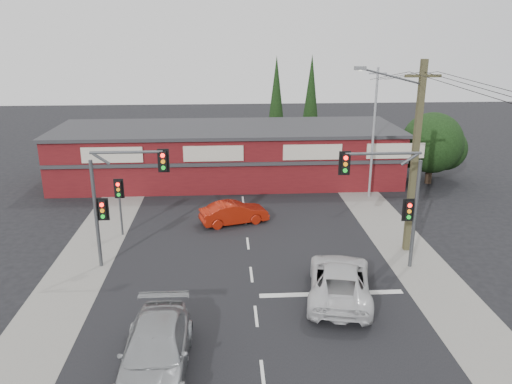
{
  "coord_description": "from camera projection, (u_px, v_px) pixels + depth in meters",
  "views": [
    {
      "loc": [
        -1.11,
        -21.18,
        11.29
      ],
      "look_at": [
        0.37,
        3.0,
        3.44
      ],
      "focal_mm": 35.0,
      "sensor_mm": 36.0,
      "label": 1
    }
  ],
  "objects": [
    {
      "name": "road_strip",
      "position": [
        247.0,
        239.0,
        28.4
      ],
      "size": [
        14.0,
        70.0,
        0.01
      ],
      "primitive_type": "cube",
      "color": "black",
      "rests_on": "ground"
    },
    {
      "name": "silver_suv",
      "position": [
        156.0,
        352.0,
        17.04
      ],
      "size": [
        2.34,
        5.7,
        1.65
      ],
      "primitive_type": "imported",
      "rotation": [
        0.0,
        0.0,
        -0.01
      ],
      "color": "#A3A6A8",
      "rests_on": "ground"
    },
    {
      "name": "conifer_far",
      "position": [
        311.0,
        95.0,
        47.06
      ],
      "size": [
        1.8,
        1.8,
        9.25
      ],
      "color": "#2D2116",
      "rests_on": "ground"
    },
    {
      "name": "lane_dashes",
      "position": [
        256.0,
        316.0,
        20.68
      ],
      "size": [
        0.12,
        31.34,
        0.01
      ],
      "color": "silver",
      "rests_on": "ground"
    },
    {
      "name": "shop_building",
      "position": [
        228.0,
        153.0,
        39.07
      ],
      "size": [
        27.3,
        8.4,
        4.22
      ],
      "color": "#4E0F13",
      "rests_on": "ground"
    },
    {
      "name": "verge_left",
      "position": [
        96.0,
        242.0,
        27.91
      ],
      "size": [
        3.0,
        70.0,
        0.02
      ],
      "primitive_type": "cube",
      "color": "gray",
      "rests_on": "ground"
    },
    {
      "name": "utility_pole",
      "position": [
        413.0,
        152.0,
        25.32
      ],
      "size": [
        4.38,
        0.59,
        10.0
      ],
      "color": "#4A4529",
      "rests_on": "ground"
    },
    {
      "name": "steel_pole",
      "position": [
        374.0,
        132.0,
        34.13
      ],
      "size": [
        1.2,
        0.16,
        9.0
      ],
      "color": "gray",
      "rests_on": "ground"
    },
    {
      "name": "ground",
      "position": [
        252.0,
        280.0,
        23.66
      ],
      "size": [
        120.0,
        120.0,
        0.0
      ],
      "primitive_type": "plane",
      "color": "black",
      "rests_on": "ground"
    },
    {
      "name": "traffic_mast_right",
      "position": [
        394.0,
        192.0,
        23.79
      ],
      "size": [
        3.96,
        0.27,
        5.97
      ],
      "color": "#47494C",
      "rests_on": "ground"
    },
    {
      "name": "power_lines",
      "position": [
        476.0,
        93.0,
        19.02
      ],
      "size": [
        2.01,
        29.0,
        1.22
      ],
      "color": "black",
      "rests_on": "ground"
    },
    {
      "name": "traffic_mast_left",
      "position": [
        116.0,
        191.0,
        23.97
      ],
      "size": [
        3.77,
        0.27,
        5.97
      ],
      "color": "#47494C",
      "rests_on": "ground"
    },
    {
      "name": "white_suv",
      "position": [
        340.0,
        280.0,
        22.01
      ],
      "size": [
        3.75,
        6.14,
        1.59
      ],
      "primitive_type": "imported",
      "rotation": [
        0.0,
        0.0,
        2.94
      ],
      "color": "silver",
      "rests_on": "ground"
    },
    {
      "name": "tree_cluster",
      "position": [
        432.0,
        145.0,
        38.28
      ],
      "size": [
        5.9,
        5.1,
        5.5
      ],
      "color": "#2D2116",
      "rests_on": "ground"
    },
    {
      "name": "conifer_near",
      "position": [
        276.0,
        98.0,
        44.96
      ],
      "size": [
        1.8,
        1.8,
        9.25
      ],
      "color": "#2D2116",
      "rests_on": "ground"
    },
    {
      "name": "verge_right",
      "position": [
        394.0,
        235.0,
        28.9
      ],
      "size": [
        3.0,
        70.0,
        0.02
      ],
      "primitive_type": "cube",
      "color": "gray",
      "rests_on": "ground"
    },
    {
      "name": "pedestal_signal",
      "position": [
        119.0,
        195.0,
        28.2
      ],
      "size": [
        0.55,
        0.27,
        3.38
      ],
      "color": "#47494C",
      "rests_on": "ground"
    },
    {
      "name": "stop_line",
      "position": [
        331.0,
        294.0,
        22.43
      ],
      "size": [
        6.5,
        0.35,
        0.01
      ],
      "primitive_type": "cube",
      "color": "silver",
      "rests_on": "ground"
    },
    {
      "name": "red_sedan",
      "position": [
        234.0,
        213.0,
        30.47
      ],
      "size": [
        4.39,
        2.59,
        1.37
      ],
      "primitive_type": "imported",
      "rotation": [
        0.0,
        0.0,
        1.87
      ],
      "color": "#991909",
      "rests_on": "ground"
    }
  ]
}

